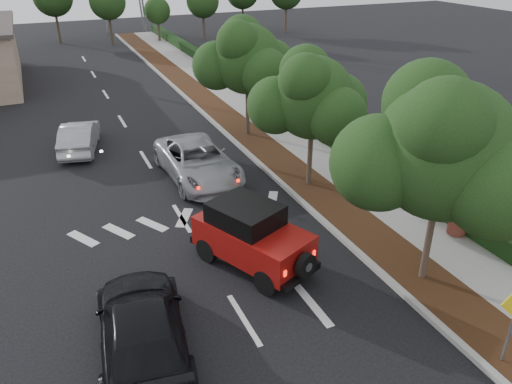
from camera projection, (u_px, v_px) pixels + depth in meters
ground at (244, 320)px, 13.47m from camera, size 120.00×120.00×0.00m
curb at (237, 144)px, 24.89m from camera, size 0.20×70.00×0.15m
planting_strip at (255, 141)px, 25.25m from camera, size 1.80×70.00×0.12m
sidewalk at (289, 136)px, 25.93m from camera, size 2.00×70.00×0.12m
hedge at (313, 126)px, 26.28m from camera, size 0.80×70.00×0.80m
transmission_tower at (127, 33)px, 54.81m from camera, size 7.00×4.00×28.00m
street_tree_near at (421, 279)px, 15.08m from camera, size 3.80×3.80×5.92m
street_tree_mid at (308, 186)px, 20.79m from camera, size 3.20×3.20×5.32m
street_tree_far at (248, 136)px, 26.09m from camera, size 3.40×3.40×5.62m
red_jeep at (248, 235)px, 15.38m from camera, size 3.13×4.21×2.06m
silver_suv_ahead at (198, 161)px, 21.14m from camera, size 2.76×5.70×1.56m
black_suv_oncoming at (142, 329)px, 12.08m from camera, size 2.76×5.42×1.51m
silver_sedan_oncoming at (79, 137)px, 23.98m from camera, size 2.42×4.49×1.41m
terracotta_planter at (460, 213)px, 16.85m from camera, size 0.79×0.79×1.38m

